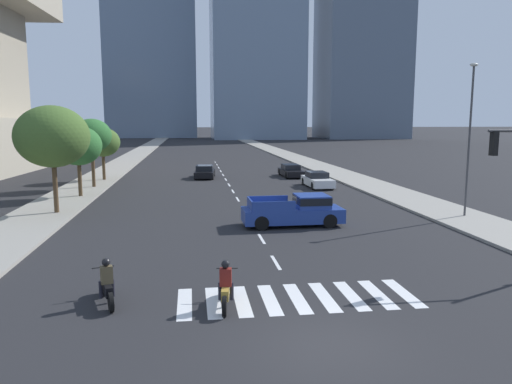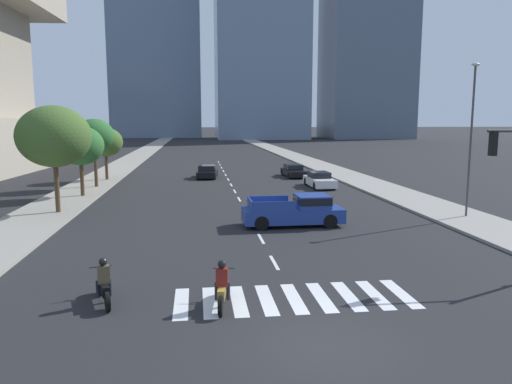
{
  "view_description": "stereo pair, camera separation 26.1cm",
  "coord_description": "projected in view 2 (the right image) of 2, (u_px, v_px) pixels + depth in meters",
  "views": [
    {
      "loc": [
        -3.32,
        -11.26,
        5.68
      ],
      "look_at": [
        0.0,
        13.39,
        2.0
      ],
      "focal_mm": 34.03,
      "sensor_mm": 36.0,
      "label": 1
    },
    {
      "loc": [
        -3.06,
        -11.29,
        5.68
      ],
      "look_at": [
        0.0,
        13.39,
        2.0
      ],
      "focal_mm": 34.03,
      "sensor_mm": 36.0,
      "label": 2
    }
  ],
  "objects": [
    {
      "name": "ground_plane",
      "position": [
        321.0,
        347.0,
        12.29
      ],
      "size": [
        800.0,
        800.0,
        0.0
      ],
      "primitive_type": "plane",
      "color": "#232326"
    },
    {
      "name": "sidewalk_east",
      "position": [
        369.0,
        184.0,
        43.22
      ],
      "size": [
        4.0,
        260.0,
        0.15
      ],
      "primitive_type": "cube",
      "color": "gray",
      "rests_on": "ground"
    },
    {
      "name": "sidewalk_west",
      "position": [
        85.0,
        189.0,
        40.24
      ],
      "size": [
        4.0,
        260.0,
        0.15
      ],
      "primitive_type": "cube",
      "color": "gray",
      "rests_on": "ground"
    },
    {
      "name": "crosswalk_near",
      "position": [
        294.0,
        298.0,
        15.62
      ],
      "size": [
        7.65,
        2.71,
        0.01
      ],
      "color": "silver",
      "rests_on": "ground"
    },
    {
      "name": "lane_divider_center",
      "position": [
        231.0,
        185.0,
        43.11
      ],
      "size": [
        0.14,
        50.0,
        0.01
      ],
      "color": "silver",
      "rests_on": "ground"
    },
    {
      "name": "motorcycle_lead",
      "position": [
        104.0,
        285.0,
        15.15
      ],
      "size": [
        0.93,
        2.09,
        1.49
      ],
      "rotation": [
        0.0,
        0.0,
        1.87
      ],
      "color": "black",
      "rests_on": "ground"
    },
    {
      "name": "motorcycle_trailing",
      "position": [
        222.0,
        288.0,
        14.9
      ],
      "size": [
        0.7,
        2.18,
        1.49
      ],
      "rotation": [
        0.0,
        0.0,
        1.44
      ],
      "color": "black",
      "rests_on": "ground"
    },
    {
      "name": "pickup_truck",
      "position": [
        297.0,
        211.0,
        26.35
      ],
      "size": [
        5.44,
        2.13,
        1.67
      ],
      "rotation": [
        0.0,
        0.0,
        0.01
      ],
      "color": "navy",
      "rests_on": "ground"
    },
    {
      "name": "sedan_white_0",
      "position": [
        319.0,
        180.0,
        41.59
      ],
      "size": [
        1.93,
        4.65,
        1.3
      ],
      "rotation": [
        0.0,
        0.0,
        -1.55
      ],
      "color": "silver",
      "rests_on": "ground"
    },
    {
      "name": "sedan_black_1",
      "position": [
        294.0,
        171.0,
        49.3
      ],
      "size": [
        1.97,
        4.79,
        1.24
      ],
      "rotation": [
        0.0,
        0.0,
        -1.54
      ],
      "color": "black",
      "rests_on": "ground"
    },
    {
      "name": "sedan_black_2",
      "position": [
        207.0,
        172.0,
        48.3
      ],
      "size": [
        2.24,
        4.58,
        1.27
      ],
      "rotation": [
        0.0,
        0.0,
        1.47
      ],
      "color": "black",
      "rests_on": "ground"
    },
    {
      "name": "street_lamp_east",
      "position": [
        471.0,
        130.0,
        27.62
      ],
      "size": [
        0.5,
        0.24,
        8.73
      ],
      "color": "#3F3F42",
      "rests_on": "sidewalk_east"
    },
    {
      "name": "street_tree_nearest",
      "position": [
        54.0,
        137.0,
        28.91
      ],
      "size": [
        4.33,
        4.33,
        6.42
      ],
      "color": "#4C3823",
      "rests_on": "sidewalk_west"
    },
    {
      "name": "street_tree_second",
      "position": [
        80.0,
        146.0,
        35.47
      ],
      "size": [
        3.4,
        3.4,
        5.16
      ],
      "color": "#4C3823",
      "rests_on": "sidewalk_west"
    },
    {
      "name": "street_tree_third",
      "position": [
        94.0,
        136.0,
        40.38
      ],
      "size": [
        3.25,
        3.25,
        5.68
      ],
      "color": "#4C3823",
      "rests_on": "sidewalk_west"
    },
    {
      "name": "street_tree_fourth",
      "position": [
        105.0,
        142.0,
        45.36
      ],
      "size": [
        3.19,
        3.19,
        4.88
      ],
      "color": "#4C3823",
      "rests_on": "sidewalk_west"
    },
    {
      "name": "office_tower_center_skyline",
      "position": [
        260.0,
        12.0,
        147.69
      ],
      "size": [
        27.38,
        24.25,
        87.11
      ],
      "color": "slate",
      "rests_on": "ground"
    }
  ]
}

